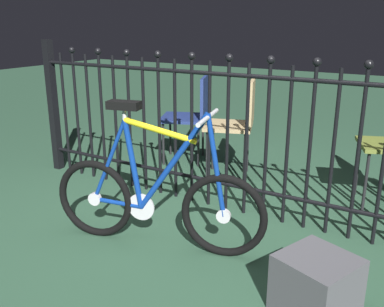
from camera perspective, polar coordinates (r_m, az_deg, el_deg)
name	(u,v)px	position (r m, az deg, el deg)	size (l,w,h in m)	color
ground_plane	(188,242)	(2.86, -0.55, -11.76)	(20.00, 20.00, 0.00)	#2C5039
iron_fence	(224,130)	(3.15, 4.28, 3.09)	(3.79, 0.07, 1.23)	black
bicycle	(156,199)	(2.70, -4.85, -6.01)	(1.37, 0.47, 0.93)	black
chair_tan	(238,119)	(3.84, 6.17, 4.63)	(0.53, 0.53, 0.90)	black
chair_navy	(192,111)	(4.30, 0.02, 5.69)	(0.57, 0.57, 0.86)	black
display_crate	(316,285)	(2.27, 16.25, -16.51)	(0.33, 0.33, 0.31)	#4C4C51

